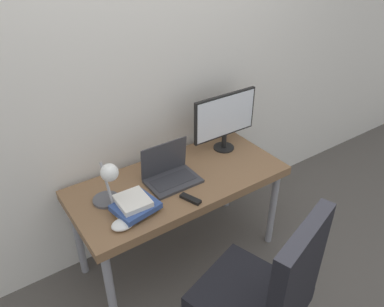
{
  "coord_description": "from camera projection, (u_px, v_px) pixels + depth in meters",
  "views": [
    {
      "loc": [
        -1.05,
        -1.35,
        2.12
      ],
      "look_at": [
        0.08,
        0.29,
        0.88
      ],
      "focal_mm": 35.0,
      "sensor_mm": 36.0,
      "label": 1
    }
  ],
  "objects": [
    {
      "name": "monitor",
      "position": [
        225.0,
        118.0,
        2.62
      ],
      "size": [
        0.51,
        0.15,
        0.42
      ],
      "color": "black",
      "rests_on": "desk"
    },
    {
      "name": "book_stack",
      "position": [
        135.0,
        206.0,
        2.13
      ],
      "size": [
        0.28,
        0.23,
        0.09
      ],
      "color": "gold",
      "rests_on": "desk"
    },
    {
      "name": "office_chair",
      "position": [
        267.0,
        293.0,
        1.83
      ],
      "size": [
        0.61,
        0.63,
        1.07
      ],
      "color": "black",
      "rests_on": "ground_plane"
    },
    {
      "name": "desk",
      "position": [
        179.0,
        187.0,
        2.46
      ],
      "size": [
        1.41,
        0.64,
        0.7
      ],
      "color": "brown",
      "rests_on": "ground_plane"
    },
    {
      "name": "game_controller",
      "position": [
        123.0,
        224.0,
        2.03
      ],
      "size": [
        0.13,
        0.1,
        0.04
      ],
      "color": "white",
      "rests_on": "desk"
    },
    {
      "name": "ground_plane",
      "position": [
        206.0,
        284.0,
        2.57
      ],
      "size": [
        12.0,
        12.0,
        0.0
      ],
      "primitive_type": "plane",
      "color": "#514C47"
    },
    {
      "name": "tv_remote",
      "position": [
        190.0,
        199.0,
        2.23
      ],
      "size": [
        0.08,
        0.14,
        0.02
      ],
      "color": "black",
      "rests_on": "desk"
    },
    {
      "name": "wall_back",
      "position": [
        144.0,
        73.0,
        2.38
      ],
      "size": [
        8.0,
        0.05,
        2.6
      ],
      "color": "silver",
      "rests_on": "ground_plane"
    },
    {
      "name": "laptop",
      "position": [
        170.0,
        173.0,
        2.39
      ],
      "size": [
        0.33,
        0.23,
        0.24
      ],
      "color": "#38383D",
      "rests_on": "desk"
    },
    {
      "name": "desk_lamp",
      "position": [
        108.0,
        181.0,
        2.07
      ],
      "size": [
        0.16,
        0.25,
        0.32
      ],
      "color": "#4C4C51",
      "rests_on": "desk"
    }
  ]
}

